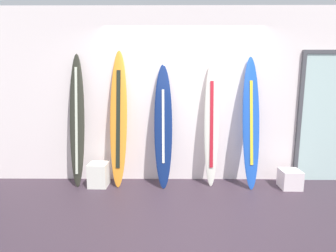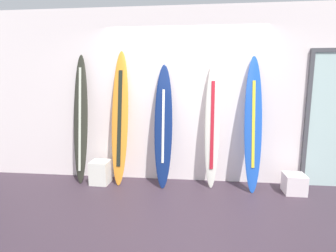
# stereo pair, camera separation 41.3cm
# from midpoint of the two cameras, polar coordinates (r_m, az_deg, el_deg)

# --- Properties ---
(ground) EXTENTS (8.00, 8.00, 0.04)m
(ground) POSITION_cam_midpoint_polar(r_m,az_deg,el_deg) (3.54, 0.60, -18.62)
(ground) COLOR #372A34
(wall_back) EXTENTS (7.20, 0.20, 2.80)m
(wall_back) POSITION_cam_midpoint_polar(r_m,az_deg,el_deg) (4.42, 0.56, 6.35)
(wall_back) COLOR white
(wall_back) RESTS_ON ground
(surfboard_charcoal) EXTENTS (0.24, 0.37, 2.08)m
(surfboard_charcoal) POSITION_cam_midpoint_polar(r_m,az_deg,el_deg) (4.46, -21.46, 0.86)
(surfboard_charcoal) COLOR #2A2A22
(surfboard_charcoal) RESTS_ON ground
(surfboard_sunset) EXTENTS (0.29, 0.41, 2.13)m
(surfboard_sunset) POSITION_cam_midpoint_polar(r_m,az_deg,el_deg) (4.27, -13.31, 1.21)
(surfboard_sunset) COLOR orange
(surfboard_sunset) RESTS_ON ground
(surfboard_navy) EXTENTS (0.30, 0.43, 1.91)m
(surfboard_navy) POSITION_cam_midpoint_polar(r_m,az_deg,el_deg) (4.15, -3.88, -0.06)
(surfboard_navy) COLOR navy
(surfboard_navy) RESTS_ON ground
(surfboard_ivory) EXTENTS (0.24, 0.33, 1.96)m
(surfboard_ivory) POSITION_cam_midpoint_polar(r_m,az_deg,el_deg) (4.20, 6.52, 0.32)
(surfboard_ivory) COLOR silver
(surfboard_ivory) RESTS_ON ground
(surfboard_cobalt) EXTENTS (0.27, 0.46, 2.03)m
(surfboard_cobalt) POSITION_cam_midpoint_polar(r_m,az_deg,el_deg) (4.25, 14.75, 0.68)
(surfboard_cobalt) COLOR blue
(surfboard_cobalt) RESTS_ON ground
(display_block_left) EXTENTS (0.30, 0.30, 0.29)m
(display_block_left) POSITION_cam_midpoint_polar(r_m,az_deg,el_deg) (4.54, 22.33, -10.52)
(display_block_left) COLOR white
(display_block_left) RESTS_ON ground
(display_block_center) EXTENTS (0.30, 0.30, 0.37)m
(display_block_center) POSITION_cam_midpoint_polar(r_m,az_deg,el_deg) (4.47, -17.27, -9.96)
(display_block_center) COLOR silver
(display_block_center) RESTS_ON ground
(glass_door) EXTENTS (1.19, 0.06, 2.13)m
(glass_door) POSITION_cam_midpoint_polar(r_m,az_deg,el_deg) (4.99, 30.12, 1.95)
(glass_door) COLOR silver
(glass_door) RESTS_ON ground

